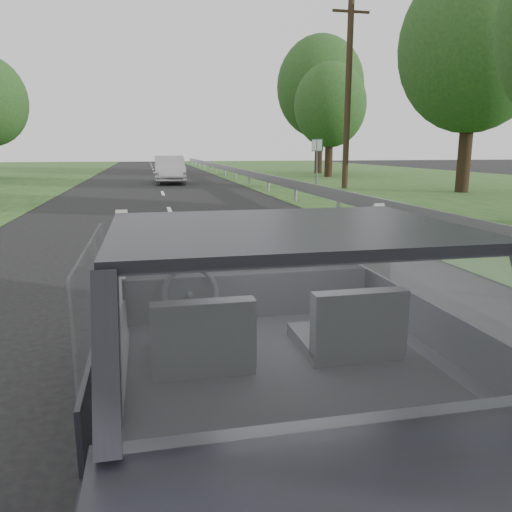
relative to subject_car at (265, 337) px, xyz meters
name	(u,v)px	position (x,y,z in m)	size (l,w,h in m)	color
ground	(265,448)	(0.00, 0.00, -0.72)	(140.00, 140.00, 0.00)	black
subject_car	(265,337)	(0.00, 0.00, 0.00)	(1.80, 4.00, 1.45)	black
dashboard	(245,288)	(0.00, 0.62, 0.12)	(1.58, 0.45, 0.30)	black
driver_seat	(201,335)	(-0.40, -0.29, 0.16)	(0.50, 0.72, 0.42)	black
passenger_seat	(350,323)	(0.40, -0.29, 0.16)	(0.50, 0.72, 0.42)	black
steering_wheel	(190,293)	(-0.40, 0.33, 0.20)	(0.36, 0.36, 0.04)	black
cat	(271,253)	(0.20, 0.65, 0.36)	(0.58, 0.18, 0.26)	#A2A2A2
guardrail	(335,195)	(4.30, 10.00, -0.15)	(0.05, 90.00, 0.32)	#929499
other_car	(170,169)	(0.60, 24.30, -0.02)	(1.70, 4.31, 1.42)	silver
highway_sign	(317,165)	(6.71, 18.45, 0.37)	(0.09, 0.88, 2.20)	#185F2E
utility_pole	(348,93)	(8.24, 18.93, 3.45)	(0.27, 0.27, 8.35)	#2D2217
tree_1	(471,81)	(12.18, 15.88, 3.67)	(5.81, 5.81, 8.80)	#1A3C1B
tree_2	(330,122)	(10.79, 27.94, 2.68)	(4.50, 4.50, 6.81)	#1A3C1B
tree_3	(320,107)	(11.76, 32.65, 3.94)	(6.16, 6.16, 9.33)	#1A3C1B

